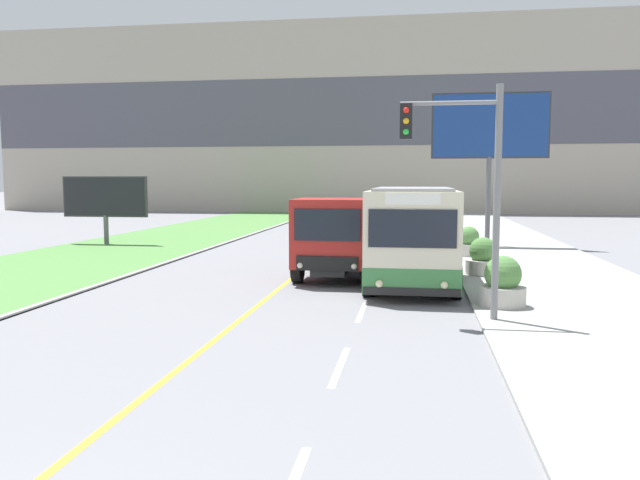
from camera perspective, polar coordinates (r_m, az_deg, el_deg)
name	(u,v)px	position (r m, az deg, el deg)	size (l,w,h in m)	color
apartment_block_background	(377,120)	(66.09, 5.22, 10.88)	(80.00, 8.04, 18.96)	#A89E8E
city_bus	(412,238)	(18.93, 8.45, 0.20)	(2.72, 5.55, 3.04)	beige
dump_truck	(335,239)	(20.63, 1.42, 0.12)	(2.46, 6.56, 2.68)	black
car_distant	(409,225)	(36.39, 8.13, 1.39)	(1.80, 4.30, 1.45)	black
traffic_light_mast	(467,172)	(14.58, 13.26, 6.10)	(2.28, 0.32, 5.40)	slate
billboard_large	(490,130)	(31.61, 15.27, 9.65)	(5.57, 0.24, 7.46)	#59595B
billboard_small	(105,198)	(33.32, -19.06, 3.64)	(4.45, 0.24, 3.45)	#59595B
planter_round_near	(503,284)	(16.51, 16.36, -3.88)	(1.16, 1.16, 1.28)	#B7B2A8
planter_round_second	(483,258)	(21.77, 14.66, -1.62)	(1.15, 1.15, 1.27)	#B7B2A8
planter_round_third	(468,243)	(27.06, 13.42, -0.26)	(1.11, 1.11, 1.24)	#B7B2A8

